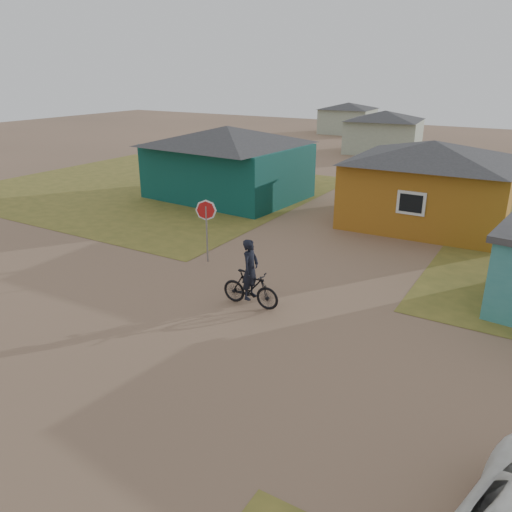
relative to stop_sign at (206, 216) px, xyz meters
The scene contains 8 objects.
ground 5.90m from the stop_sign, 53.35° to the right, with size 120.00×120.00×0.00m, color #8D6A51.
grass_nw 13.73m from the stop_sign, 141.42° to the left, with size 20.00×18.00×0.00m, color olive.
house_teal 10.36m from the stop_sign, 119.78° to the left, with size 8.93×7.08×4.00m.
house_yellow 11.15m from the stop_sign, 58.31° to the left, with size 7.72×6.76×3.90m.
house_pale_west 29.61m from the stop_sign, 95.12° to the left, with size 7.04×6.15×3.60m.
house_pale_north 42.83m from the stop_sign, 104.39° to the left, with size 6.28×5.81×3.40m.
stop_sign is the anchor object (origin of this frame).
cyclist 4.28m from the stop_sign, 35.11° to the right, with size 1.94×0.71×2.16m.
Camera 1 is at (7.44, -9.79, 6.90)m, focal length 35.00 mm.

